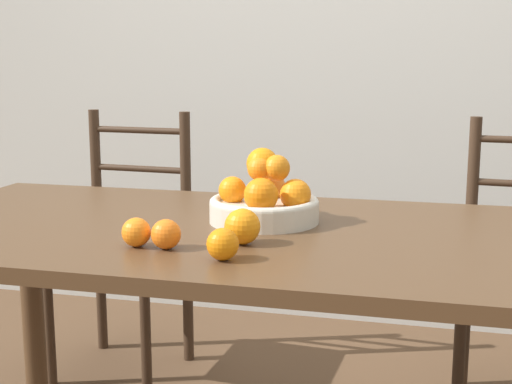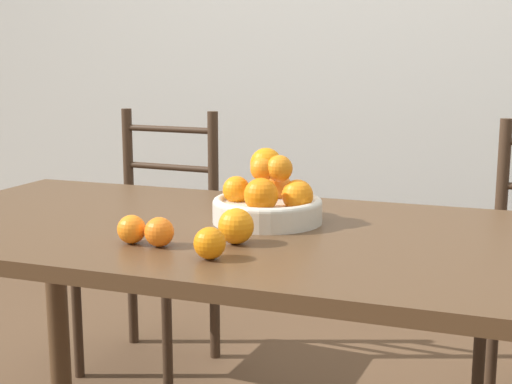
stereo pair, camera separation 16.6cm
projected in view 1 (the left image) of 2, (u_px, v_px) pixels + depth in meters
name	position (u px, v px, depth m)	size (l,w,h in m)	color
wall_back	(326.00, 25.00, 3.04)	(8.00, 0.06, 2.60)	beige
dining_table	(225.00, 268.00, 1.72)	(1.66, 0.86, 0.76)	#4C331E
fruit_bowl	(265.00, 200.00, 1.74)	(0.27, 0.27, 0.18)	beige
orange_loose_0	(242.00, 226.00, 1.53)	(0.08, 0.08, 0.08)	orange
orange_loose_1	(166.00, 234.00, 1.50)	(0.06, 0.06, 0.06)	orange
orange_loose_2	(223.00, 244.00, 1.41)	(0.07, 0.07, 0.07)	orange
orange_loose_3	(136.00, 232.00, 1.52)	(0.06, 0.06, 0.06)	orange
chair_left	(125.00, 251.00, 2.64)	(0.44, 0.43, 0.97)	#382619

